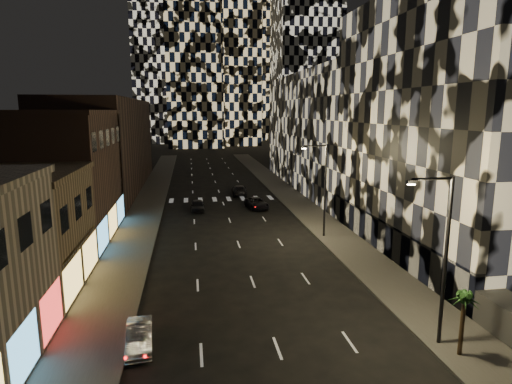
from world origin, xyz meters
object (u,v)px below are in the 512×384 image
object	(u,v)px
car_dark_oncoming	(239,190)
streetlight_near	(442,250)
car_dark_midlane	(198,206)
car_dark_rightlane	(257,203)
palm_tree	(464,303)
car_silver_parked	(139,337)
streetlight_far	(323,184)

from	to	relation	value
car_dark_oncoming	streetlight_near	bearing A→B (deg)	100.24
car_dark_midlane	car_dark_rightlane	xyz separation A→B (m)	(7.50, 0.34, -0.02)
palm_tree	car_dark_midlane	bearing A→B (deg)	109.98
car_dark_oncoming	car_silver_parked	bearing A→B (deg)	78.90
car_dark_midlane	car_dark_rightlane	distance (m)	7.51
streetlight_far	car_dark_midlane	distance (m)	18.31
car_dark_rightlane	car_dark_midlane	bearing A→B (deg)	175.47
streetlight_far	car_dark_midlane	world-z (taller)	streetlight_far
streetlight_near	car_dark_midlane	distance (m)	35.52
car_dark_midlane	streetlight_near	bearing A→B (deg)	-70.04
car_dark_oncoming	palm_tree	size ratio (longest dim) A/B	1.46
car_dark_rightlane	streetlight_far	bearing A→B (deg)	-79.24
car_dark_midlane	car_silver_parked	bearing A→B (deg)	-96.54
streetlight_near	car_dark_midlane	xyz separation A→B (m)	(-11.85, 33.15, -4.66)
palm_tree	car_dark_rightlane	bearing A→B (deg)	98.20
streetlight_far	car_dark_oncoming	xyz separation A→B (m)	(-5.55, 22.58, -4.63)
car_dark_oncoming	streetlight_far	bearing A→B (deg)	106.62
streetlight_far	palm_tree	world-z (taller)	streetlight_far
streetlight_near	car_dark_rightlane	size ratio (longest dim) A/B	1.85
car_dark_midlane	car_dark_oncoming	bearing A→B (deg)	56.49
car_dark_midlane	palm_tree	distance (m)	36.65
car_silver_parked	car_dark_oncoming	xyz separation A→B (m)	(10.01, 40.38, 0.10)
streetlight_near	palm_tree	world-z (taller)	streetlight_near
car_silver_parked	streetlight_near	bearing A→B (deg)	-12.70
car_dark_oncoming	car_dark_rightlane	distance (m)	9.17
car_dark_oncoming	palm_tree	distance (m)	44.30
car_silver_parked	palm_tree	distance (m)	16.72
streetlight_far	car_silver_parked	bearing A→B (deg)	-131.15
car_dark_rightlane	car_dark_oncoming	bearing A→B (deg)	90.33
streetlight_far	palm_tree	bearing A→B (deg)	-88.26
streetlight_far	streetlight_near	bearing A→B (deg)	-90.00
streetlight_near	car_dark_rightlane	bearing A→B (deg)	97.41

